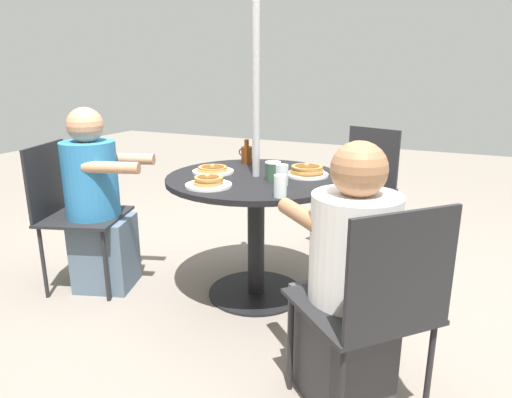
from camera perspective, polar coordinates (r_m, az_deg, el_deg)
The scene contains 15 objects.
ground_plane at distance 2.98m, azimuth 0.00°, elevation -11.66°, with size 12.00×12.00×0.00m, color gray.
patio_table at distance 2.75m, azimuth 0.00°, elevation -0.41°, with size 1.07×1.07×0.77m.
umbrella_pole at distance 2.66m, azimuth 0.00°, elevation 9.09°, with size 0.04×0.04×2.12m, color #ADADB2.
patio_chair_north at distance 3.68m, azimuth 13.16°, elevation 2.38°, with size 0.60×0.60×0.93m.
patio_chair_east at distance 3.13m, azimuth -22.21°, elevation -0.79°, with size 0.60×0.60×0.93m.
diner_east at distance 3.04m, azimuth -19.20°, elevation -1.01°, with size 0.57×0.47×1.16m.
patio_chair_south at distance 1.81m, azimuth 14.66°, elevation -12.24°, with size 0.66×0.66×0.93m.
diner_south at distance 1.95m, azimuth 11.37°, elevation -10.80°, with size 0.58×0.57×1.13m.
pancake_plate_a at distance 2.48m, azimuth -5.95°, elevation 2.06°, with size 0.25×0.25×0.07m.
pancake_plate_b at distance 2.81m, azimuth -5.41°, elevation 3.63°, with size 0.25×0.25×0.05m.
pancake_plate_c at distance 2.73m, azimuth 6.40°, elevation 3.45°, with size 0.25×0.25×0.07m.
syrup_bottle at distance 3.07m, azimuth -1.19°, elevation 5.63°, with size 0.10×0.07×0.16m.
coffee_cup at distance 2.61m, azimuth 2.13°, elevation 3.54°, with size 0.09×0.09×0.11m.
drinking_glass_a at distance 2.26m, azimuth 3.05°, elevation 1.63°, with size 0.07×0.07×0.11m, color silver.
drinking_glass_b at distance 2.48m, azimuth 3.26°, elevation 3.01°, with size 0.07×0.07×0.11m, color silver.
Camera 1 is at (-1.12, 2.39, 1.38)m, focal length 32.00 mm.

